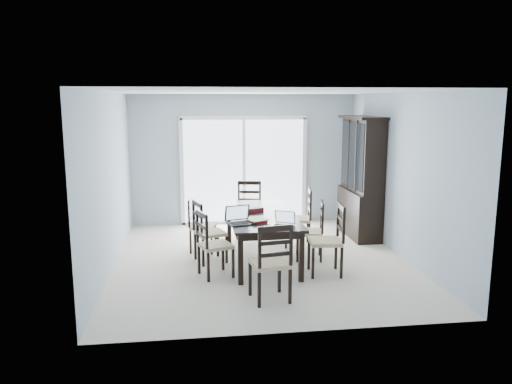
# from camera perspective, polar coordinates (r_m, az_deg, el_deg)

# --- Properties ---
(floor) EXTENTS (5.00, 5.00, 0.00)m
(floor) POSITION_cam_1_polar(r_m,az_deg,el_deg) (7.91, 0.57, -7.81)
(floor) COLOR beige
(floor) RESTS_ON ground
(ceiling) EXTENTS (5.00, 5.00, 0.00)m
(ceiling) POSITION_cam_1_polar(r_m,az_deg,el_deg) (7.51, 0.60, 11.38)
(ceiling) COLOR white
(ceiling) RESTS_ON back_wall
(back_wall) EXTENTS (4.50, 0.02, 2.60)m
(back_wall) POSITION_cam_1_polar(r_m,az_deg,el_deg) (10.06, -1.41, 3.71)
(back_wall) COLOR #9AABB8
(back_wall) RESTS_ON floor
(wall_left) EXTENTS (0.02, 5.00, 2.60)m
(wall_left) POSITION_cam_1_polar(r_m,az_deg,el_deg) (7.62, -16.41, 1.14)
(wall_left) COLOR #9AABB8
(wall_left) RESTS_ON floor
(wall_right) EXTENTS (0.02, 5.00, 2.60)m
(wall_right) POSITION_cam_1_polar(r_m,az_deg,el_deg) (8.22, 16.31, 1.79)
(wall_right) COLOR #9AABB8
(wall_right) RESTS_ON floor
(balcony) EXTENTS (4.50, 2.00, 0.10)m
(balcony) POSITION_cam_1_polar(r_m,az_deg,el_deg) (11.27, -1.92, -2.54)
(balcony) COLOR gray
(balcony) RESTS_ON ground
(railing) EXTENTS (4.50, 0.06, 1.10)m
(railing) POSITION_cam_1_polar(r_m,az_deg,el_deg) (12.14, -2.39, 1.27)
(railing) COLOR #99999E
(railing) RESTS_ON balcony
(dining_table) EXTENTS (1.00, 2.20, 0.75)m
(dining_table) POSITION_cam_1_polar(r_m,az_deg,el_deg) (7.72, 0.58, -3.06)
(dining_table) COLOR black
(dining_table) RESTS_ON floor
(china_hutch) EXTENTS (0.50, 1.38, 2.20)m
(china_hutch) POSITION_cam_1_polar(r_m,az_deg,el_deg) (9.32, 11.90, 1.54)
(china_hutch) COLOR black
(china_hutch) RESTS_ON floor
(sliding_door) EXTENTS (2.52, 0.05, 2.18)m
(sliding_door) POSITION_cam_1_polar(r_m,az_deg,el_deg) (10.07, -1.39, 2.49)
(sliding_door) COLOR silver
(sliding_door) RESTS_ON floor
(chair_left_near) EXTENTS (0.54, 0.53, 1.10)m
(chair_left_near) POSITION_cam_1_polar(r_m,az_deg,el_deg) (7.06, -5.37, -5.15)
(chair_left_near) COLOR black
(chair_left_near) RESTS_ON floor
(chair_left_mid) EXTENTS (0.54, 0.53, 1.12)m
(chair_left_mid) POSITION_cam_1_polar(r_m,az_deg,el_deg) (7.70, -5.92, -3.79)
(chair_left_mid) COLOR black
(chair_left_mid) RESTS_ON floor
(chair_left_far) EXTENTS (0.48, 0.47, 1.03)m
(chair_left_far) POSITION_cam_1_polar(r_m,az_deg,el_deg) (8.30, -6.69, -3.09)
(chair_left_far) COLOR black
(chair_left_far) RESTS_ON floor
(chair_right_near) EXTENTS (0.50, 0.49, 1.19)m
(chair_right_near) POSITION_cam_1_polar(r_m,az_deg,el_deg) (7.22, 8.74, -4.50)
(chair_right_near) COLOR black
(chair_right_near) RESTS_ON floor
(chair_right_mid) EXTENTS (0.48, 0.47, 1.07)m
(chair_right_mid) POSITION_cam_1_polar(r_m,az_deg,el_deg) (7.89, 6.77, -3.67)
(chair_right_mid) COLOR black
(chair_right_mid) RESTS_ON floor
(chair_right_far) EXTENTS (0.51, 0.50, 1.15)m
(chair_right_far) POSITION_cam_1_polar(r_m,az_deg,el_deg) (8.58, 5.41, -2.18)
(chair_right_far) COLOR black
(chair_right_far) RESTS_ON floor
(chair_end_near) EXTENTS (0.51, 0.52, 1.17)m
(chair_end_near) POSITION_cam_1_polar(r_m,az_deg,el_deg) (6.14, 1.88, -7.17)
(chair_end_near) COLOR black
(chair_end_near) RESTS_ON floor
(chair_end_far) EXTENTS (0.51, 0.52, 1.16)m
(chair_end_far) POSITION_cam_1_polar(r_m,az_deg,el_deg) (9.20, -0.80, -1.24)
(chair_end_far) COLOR black
(chair_end_far) RESTS_ON floor
(laptop_dark) EXTENTS (0.42, 0.35, 0.25)m
(laptop_dark) POSITION_cam_1_polar(r_m,az_deg,el_deg) (7.05, -1.73, -3.21)
(laptop_dark) COLOR black
(laptop_dark) RESTS_ON dining_table
(laptop_silver) EXTENTS (0.36, 0.32, 0.20)m
(laptop_silver) POSITION_cam_1_polar(r_m,az_deg,el_deg) (6.93, 3.03, -3.56)
(laptop_silver) COLOR #BABABD
(laptop_silver) RESTS_ON dining_table
(book_stack) EXTENTS (0.33, 0.30, 0.04)m
(book_stack) POSITION_cam_1_polar(r_m,az_deg,el_deg) (7.17, 0.17, -3.30)
(book_stack) COLOR maroon
(book_stack) RESTS_ON dining_table
(cell_phone) EXTENTS (0.11, 0.07, 0.01)m
(cell_phone) POSITION_cam_1_polar(r_m,az_deg,el_deg) (6.76, 2.74, -4.30)
(cell_phone) COLOR black
(cell_phone) RESTS_ON dining_table
(game_box) EXTENTS (0.29, 0.21, 0.07)m
(game_box) POSITION_cam_1_polar(r_m,az_deg,el_deg) (7.83, -0.17, -2.05)
(game_box) COLOR #4A0E1E
(game_box) RESTS_ON dining_table
(hot_tub) EXTENTS (1.85, 1.67, 0.92)m
(hot_tub) POSITION_cam_1_polar(r_m,az_deg,el_deg) (11.10, -6.38, -0.09)
(hot_tub) COLOR brown
(hot_tub) RESTS_ON balcony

